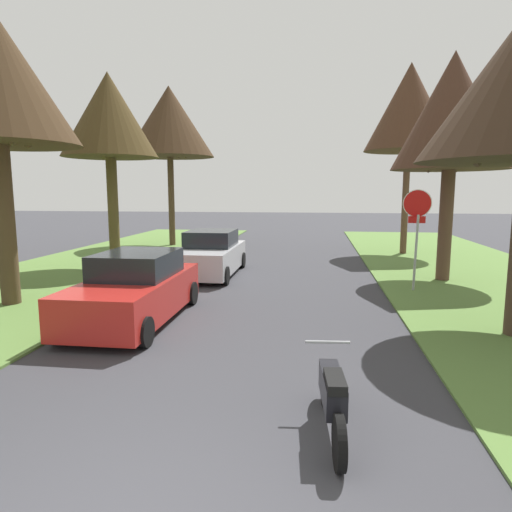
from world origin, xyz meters
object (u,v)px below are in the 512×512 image
parked_sedan_red (135,290)px  parked_motorcycle (332,396)px  stop_sign_far (417,218)px  parked_sedan_silver (211,255)px  street_tree_left_far (169,122)px  street_tree_right_mid_b (452,113)px  street_tree_left_mid_b (109,117)px  street_tree_right_far (410,108)px

parked_sedan_red → parked_motorcycle: size_ratio=2.15×
stop_sign_far → parked_sedan_silver: (-6.61, 1.89, -1.47)m
stop_sign_far → parked_sedan_silver: size_ratio=0.67×
street_tree_left_far → parked_sedan_red: bearing=-75.1°
street_tree_right_mid_b → parked_sedan_silver: bearing=179.5°
stop_sign_far → parked_motorcycle: (-2.65, -8.28, -1.71)m
street_tree_left_mid_b → street_tree_right_mid_b: bearing=-4.5°
stop_sign_far → street_tree_left_mid_b: 11.51m
parked_motorcycle → street_tree_left_far: bearing=113.8°
street_tree_left_mid_b → parked_sedan_silver: bearing=-12.3°
stop_sign_far → street_tree_left_mid_b: (-10.61, 2.76, 3.51)m
street_tree_left_far → parked_motorcycle: (8.04, -18.27, -6.09)m
street_tree_right_mid_b → parked_sedan_red: (-8.28, -5.77, -4.70)m
street_tree_right_far → street_tree_left_far: 12.02m
street_tree_left_far → parked_sedan_silver: street_tree_left_far is taller
stop_sign_far → parked_motorcycle: stop_sign_far is taller
street_tree_right_far → street_tree_left_far: (-11.89, 1.74, -0.13)m
stop_sign_far → street_tree_right_mid_b: bearing=54.5°
street_tree_right_far → parked_motorcycle: bearing=-103.1°
street_tree_right_mid_b → parked_sedan_red: bearing=-145.1°
street_tree_left_far → street_tree_right_far: bearing=-8.3°
street_tree_left_mid_b → street_tree_right_far: bearing=24.9°
street_tree_left_mid_b → parked_sedan_silver: street_tree_left_mid_b is taller
street_tree_left_far → street_tree_left_mid_b: bearing=-89.3°
parked_sedan_red → stop_sign_far: bearing=29.5°
street_tree_left_mid_b → parked_motorcycle: (7.95, -11.04, -5.22)m
stop_sign_far → street_tree_right_mid_b: size_ratio=0.41×
parked_sedan_silver → street_tree_right_far: bearing=39.2°
stop_sign_far → street_tree_left_far: bearing=136.9°
parked_sedan_red → parked_sedan_silver: (0.37, 5.83, 0.00)m
street_tree_right_far → parked_sedan_silver: (-7.81, -6.36, -5.99)m
stop_sign_far → parked_sedan_red: (-6.98, -3.94, -1.47)m
street_tree_right_mid_b → parked_sedan_silver: (-7.91, 0.07, -4.70)m
stop_sign_far → street_tree_left_far: 15.28m
street_tree_right_mid_b → street_tree_right_far: size_ratio=0.84×
street_tree_left_mid_b → parked_sedan_red: 9.11m
parked_motorcycle → stop_sign_far: bearing=72.2°
stop_sign_far → parked_sedan_silver: bearing=164.0°
parked_motorcycle → parked_sedan_silver: bearing=111.2°
parked_sedan_silver → parked_motorcycle: size_ratio=2.15×
street_tree_right_mid_b → parked_sedan_silver: 9.20m
parked_motorcycle → street_tree_left_mid_b: bearing=125.8°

